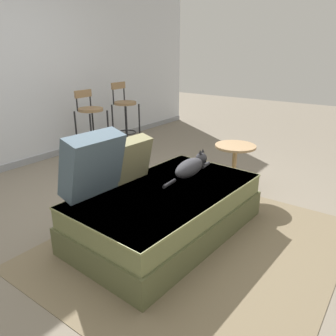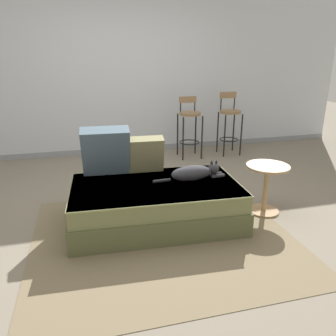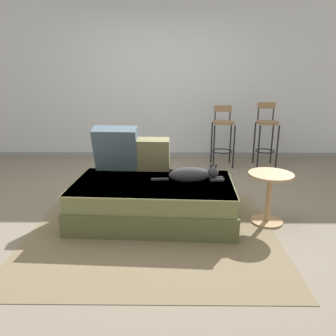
{
  "view_description": "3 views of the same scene",
  "coord_description": "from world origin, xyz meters",
  "px_view_note": "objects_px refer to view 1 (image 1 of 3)",
  "views": [
    {
      "loc": [
        -2.01,
        -1.87,
        1.51
      ],
      "look_at": [
        0.15,
        -0.3,
        0.53
      ],
      "focal_mm": 35.0,
      "sensor_mm": 36.0,
      "label": 1
    },
    {
      "loc": [
        -0.62,
        -3.27,
        1.59
      ],
      "look_at": [
        0.15,
        -0.3,
        0.53
      ],
      "focal_mm": 35.0,
      "sensor_mm": 36.0,
      "label": 2
    },
    {
      "loc": [
        0.18,
        -3.54,
        1.49
      ],
      "look_at": [
        0.15,
        -0.3,
        0.53
      ],
      "focal_mm": 35.0,
      "sensor_mm": 36.0,
      "label": 3
    }
  ],
  "objects_px": {
    "bar_stool_by_doorway": "(125,111)",
    "side_table": "(234,161)",
    "cat": "(191,167)",
    "couch": "(167,211)",
    "throw_pillow_corner": "(93,165)",
    "throw_pillow_middle": "(131,159)",
    "bar_stool_near_window": "(91,120)"
  },
  "relations": [
    {
      "from": "throw_pillow_middle",
      "to": "cat",
      "type": "xyz_separation_m",
      "value": [
        0.42,
        -0.36,
        -0.12
      ]
    },
    {
      "from": "cat",
      "to": "side_table",
      "type": "height_order",
      "value": "cat"
    },
    {
      "from": "throw_pillow_corner",
      "to": "bar_stool_by_doorway",
      "type": "distance_m",
      "value": 2.71
    },
    {
      "from": "bar_stool_near_window",
      "to": "bar_stool_by_doorway",
      "type": "xyz_separation_m",
      "value": [
        0.69,
        0.0,
        0.02
      ]
    },
    {
      "from": "couch",
      "to": "side_table",
      "type": "distance_m",
      "value": 1.18
    },
    {
      "from": "couch",
      "to": "side_table",
      "type": "xyz_separation_m",
      "value": [
        1.17,
        -0.06,
        0.13
      ]
    },
    {
      "from": "throw_pillow_middle",
      "to": "couch",
      "type": "bearing_deg",
      "value": -86.83
    },
    {
      "from": "bar_stool_by_doorway",
      "to": "side_table",
      "type": "height_order",
      "value": "bar_stool_by_doorway"
    },
    {
      "from": "throw_pillow_corner",
      "to": "throw_pillow_middle",
      "type": "height_order",
      "value": "throw_pillow_corner"
    },
    {
      "from": "couch",
      "to": "cat",
      "type": "height_order",
      "value": "cat"
    },
    {
      "from": "bar_stool_near_window",
      "to": "bar_stool_by_doorway",
      "type": "bearing_deg",
      "value": 0.07
    },
    {
      "from": "throw_pillow_corner",
      "to": "bar_stool_by_doorway",
      "type": "xyz_separation_m",
      "value": [
        2.13,
        1.66,
        -0.08
      ]
    },
    {
      "from": "couch",
      "to": "throw_pillow_middle",
      "type": "height_order",
      "value": "throw_pillow_middle"
    },
    {
      "from": "couch",
      "to": "cat",
      "type": "relative_size",
      "value": 2.26
    },
    {
      "from": "throw_pillow_middle",
      "to": "bar_stool_near_window",
      "type": "bearing_deg",
      "value": 58.5
    },
    {
      "from": "throw_pillow_corner",
      "to": "bar_stool_by_doorway",
      "type": "height_order",
      "value": "bar_stool_by_doorway"
    },
    {
      "from": "throw_pillow_middle",
      "to": "bar_stool_near_window",
      "type": "xyz_separation_m",
      "value": [
        1.03,
        1.68,
        -0.04
      ]
    },
    {
      "from": "couch",
      "to": "bar_stool_near_window",
      "type": "height_order",
      "value": "bar_stool_near_window"
    },
    {
      "from": "throw_pillow_middle",
      "to": "side_table",
      "type": "bearing_deg",
      "value": -20.3
    },
    {
      "from": "throw_pillow_corner",
      "to": "cat",
      "type": "height_order",
      "value": "throw_pillow_corner"
    },
    {
      "from": "throw_pillow_corner",
      "to": "bar_stool_near_window",
      "type": "distance_m",
      "value": 2.2
    },
    {
      "from": "throw_pillow_middle",
      "to": "bar_stool_near_window",
      "type": "distance_m",
      "value": 1.97
    },
    {
      "from": "couch",
      "to": "throw_pillow_corner",
      "type": "xyz_separation_m",
      "value": [
        -0.43,
        0.4,
        0.46
      ]
    },
    {
      "from": "side_table",
      "to": "throw_pillow_middle",
      "type": "bearing_deg",
      "value": 159.7
    },
    {
      "from": "couch",
      "to": "bar_stool_near_window",
      "type": "xyz_separation_m",
      "value": [
        1.01,
        2.06,
        0.36
      ]
    },
    {
      "from": "cat",
      "to": "bar_stool_by_doorway",
      "type": "distance_m",
      "value": 2.42
    },
    {
      "from": "couch",
      "to": "throw_pillow_corner",
      "type": "bearing_deg",
      "value": 137.11
    },
    {
      "from": "throw_pillow_middle",
      "to": "side_table",
      "type": "height_order",
      "value": "throw_pillow_middle"
    },
    {
      "from": "throw_pillow_corner",
      "to": "side_table",
      "type": "bearing_deg",
      "value": -16.11
    },
    {
      "from": "cat",
      "to": "bar_stool_by_doorway",
      "type": "xyz_separation_m",
      "value": [
        1.31,
        2.04,
        0.1
      ]
    },
    {
      "from": "cat",
      "to": "bar_stool_by_doorway",
      "type": "bearing_deg",
      "value": 57.37
    },
    {
      "from": "throw_pillow_middle",
      "to": "bar_stool_by_doorway",
      "type": "height_order",
      "value": "bar_stool_by_doorway"
    }
  ]
}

